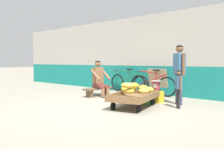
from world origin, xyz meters
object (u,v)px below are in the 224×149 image
(shopping_bag, at_px, (147,100))
(sign_board, at_px, (158,82))
(low_bench, at_px, (98,90))
(bicycle_near_left, at_px, (127,83))
(customer_child, at_px, (179,85))
(plastic_crate, at_px, (156,97))
(vendor_seated, at_px, (99,79))
(weighing_scale, at_px, (156,86))
(bicycle_far_left, at_px, (153,85))
(banana_cart, at_px, (134,97))
(customer_adult, at_px, (179,68))

(shopping_bag, bearing_deg, sign_board, 111.85)
(sign_board, distance_m, shopping_bag, 1.94)
(low_bench, distance_m, bicycle_near_left, 1.36)
(customer_child, bearing_deg, plastic_crate, 155.95)
(vendor_seated, xyz_separation_m, shopping_bag, (1.95, -0.24, -0.45))
(low_bench, bearing_deg, bicycle_near_left, 83.25)
(weighing_scale, bearing_deg, bicycle_near_left, 148.68)
(bicycle_far_left, distance_m, shopping_bag, 1.76)
(vendor_seated, xyz_separation_m, bicycle_far_left, (1.18, 1.32, -0.21))
(banana_cart, relative_size, low_bench, 1.44)
(plastic_crate, relative_size, sign_board, 0.41)
(banana_cart, relative_size, sign_board, 1.82)
(vendor_seated, distance_m, sign_board, 1.97)
(vendor_seated, height_order, shopping_bag, vendor_seated)
(banana_cart, xyz_separation_m, bicycle_far_left, (-0.72, 2.05, 0.11))
(customer_adult, height_order, shopping_bag, customer_adult)
(banana_cart, bearing_deg, bicycle_far_left, 109.44)
(weighing_scale, distance_m, bicycle_near_left, 2.17)
(weighing_scale, relative_size, bicycle_far_left, 0.18)
(bicycle_near_left, bearing_deg, customer_adult, -22.81)
(plastic_crate, bearing_deg, bicycle_far_left, 124.59)
(banana_cart, bearing_deg, customer_adult, 58.13)
(vendor_seated, bearing_deg, plastic_crate, 7.01)
(low_bench, distance_m, shopping_bag, 2.05)
(banana_cart, distance_m, customer_adult, 1.43)
(bicycle_far_left, distance_m, customer_adult, 1.81)
(sign_board, bearing_deg, vendor_seated, -128.86)
(vendor_seated, relative_size, customer_adult, 0.75)
(weighing_scale, height_order, bicycle_far_left, bicycle_far_left)
(weighing_scale, distance_m, customer_child, 0.92)
(bicycle_near_left, xyz_separation_m, sign_board, (1.16, 0.17, 0.08))
(low_bench, bearing_deg, customer_adult, 6.49)
(banana_cart, bearing_deg, bicycle_near_left, 131.10)
(banana_cart, xyz_separation_m, customer_adult, (0.65, 1.05, 0.71))
(bicycle_far_left, bearing_deg, shopping_bag, -63.72)
(vendor_seated, relative_size, bicycle_far_left, 0.69)
(plastic_crate, xyz_separation_m, customer_adult, (0.63, 0.08, 0.80))
(low_bench, bearing_deg, bicycle_far_left, 45.88)
(weighing_scale, bearing_deg, vendor_seated, -173.03)
(customer_adult, height_order, customer_child, customer_adult)
(bicycle_far_left, bearing_deg, low_bench, -134.12)
(banana_cart, bearing_deg, weighing_scale, 88.75)
(low_bench, height_order, customer_child, customer_child)
(plastic_crate, bearing_deg, banana_cart, -91.25)
(vendor_seated, height_order, bicycle_far_left, vendor_seated)
(banana_cart, distance_m, weighing_scale, 0.99)
(vendor_seated, distance_m, bicycle_near_left, 1.38)
(weighing_scale, bearing_deg, plastic_crate, 90.00)
(banana_cart, distance_m, shopping_bag, 0.51)
(sign_board, height_order, shopping_bag, sign_board)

